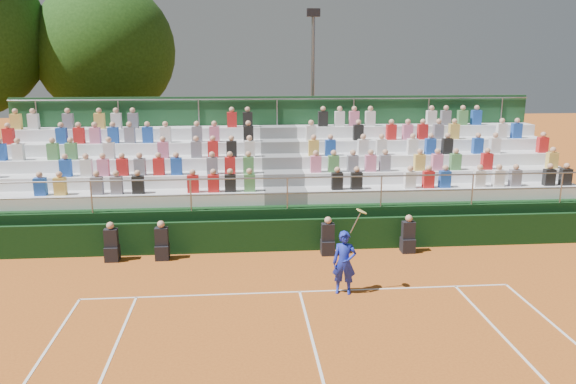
{
  "coord_description": "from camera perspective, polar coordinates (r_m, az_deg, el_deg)",
  "views": [
    {
      "loc": [
        -1.44,
        -13.29,
        5.83
      ],
      "look_at": [
        0.0,
        3.5,
        1.8
      ],
      "focal_mm": 35.0,
      "sensor_mm": 36.0,
      "label": 1
    }
  ],
  "objects": [
    {
      "name": "grandstand",
      "position": [
        20.34,
        -0.72,
        -0.03
      ],
      "size": [
        20.0,
        5.2,
        4.4
      ],
      "color": "black",
      "rests_on": "ground"
    },
    {
      "name": "ground",
      "position": [
        14.59,
        1.19,
        -10.12
      ],
      "size": [
        90.0,
        90.0,
        0.0
      ],
      "primitive_type": "plane",
      "color": "#BA5C1F",
      "rests_on": "ground"
    },
    {
      "name": "tennis_player",
      "position": [
        14.29,
        5.75,
        -7.14
      ],
      "size": [
        0.87,
        0.52,
        2.22
      ],
      "color": "#1828B5",
      "rests_on": "ground"
    },
    {
      "name": "floodlight_mast",
      "position": [
        26.57,
        2.53,
        10.95
      ],
      "size": [
        0.6,
        0.25,
        8.01
      ],
      "color": "gray",
      "rests_on": "ground"
    },
    {
      "name": "line_officials",
      "position": [
        16.92,
        -3.43,
        -5.03
      ],
      "size": [
        9.31,
        0.4,
        1.19
      ],
      "color": "black",
      "rests_on": "ground"
    },
    {
      "name": "courtside_wall",
      "position": [
        17.39,
        0.08,
        -4.4
      ],
      "size": [
        20.0,
        0.15,
        1.0
      ],
      "primitive_type": "cube",
      "color": "black",
      "rests_on": "ground"
    },
    {
      "name": "tree_east",
      "position": [
        28.31,
        -18.06,
        13.48
      ],
      "size": [
        6.46,
        6.46,
        9.4
      ],
      "color": "#382314",
      "rests_on": "ground"
    }
  ]
}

